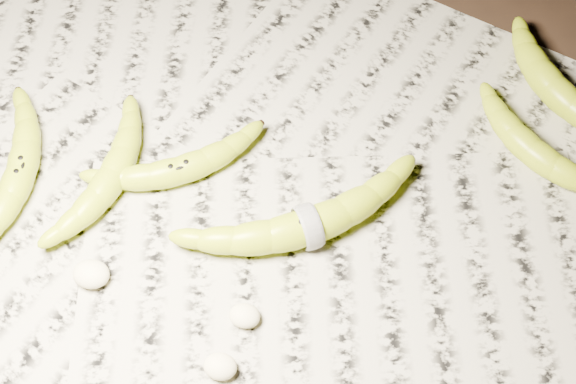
% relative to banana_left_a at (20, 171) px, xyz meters
% --- Properties ---
extents(ground, '(3.00, 3.00, 0.00)m').
position_rel_banana_left_a_xyz_m(ground, '(0.29, -0.00, -0.03)').
color(ground, black).
rests_on(ground, ground).
extents(newspaper_patch, '(0.90, 0.70, 0.01)m').
position_rel_banana_left_a_xyz_m(newspaper_patch, '(0.25, 0.02, -0.02)').
color(newspaper_patch, '#A6A28E').
rests_on(newspaper_patch, ground).
extents(banana_left_a, '(0.08, 0.20, 0.04)m').
position_rel_banana_left_a_xyz_m(banana_left_a, '(0.00, 0.00, 0.00)').
color(banana_left_a, '#B7C218').
rests_on(banana_left_a, newspaper_patch).
extents(banana_left_b, '(0.08, 0.19, 0.04)m').
position_rel_banana_left_a_xyz_m(banana_left_b, '(0.10, 0.02, 0.00)').
color(banana_left_b, '#B7C218').
rests_on(banana_left_b, newspaper_patch).
extents(banana_center, '(0.18, 0.14, 0.03)m').
position_rel_banana_left_a_xyz_m(banana_center, '(0.17, 0.04, -0.00)').
color(banana_center, '#B7C218').
rests_on(banana_center, newspaper_patch).
extents(banana_taped, '(0.24, 0.19, 0.04)m').
position_rel_banana_left_a_xyz_m(banana_taped, '(0.33, -0.00, 0.00)').
color(banana_taped, '#B7C218').
rests_on(banana_taped, newspaper_patch).
extents(banana_upper_a, '(0.17, 0.15, 0.03)m').
position_rel_banana_left_a_xyz_m(banana_upper_a, '(0.56, 0.15, -0.00)').
color(banana_upper_a, '#B7C218').
rests_on(banana_upper_a, newspaper_patch).
extents(banana_upper_b, '(0.17, 0.18, 0.04)m').
position_rel_banana_left_a_xyz_m(banana_upper_b, '(0.58, 0.25, 0.00)').
color(banana_upper_b, '#B7C218').
rests_on(banana_upper_b, newspaper_patch).
extents(measuring_tape, '(0.03, 0.05, 0.05)m').
position_rel_banana_left_a_xyz_m(measuring_tape, '(0.33, -0.00, 0.00)').
color(measuring_tape, white).
rests_on(measuring_tape, newspaper_patch).
extents(flesh_chunk_a, '(0.04, 0.03, 0.02)m').
position_rel_banana_left_a_xyz_m(flesh_chunk_a, '(0.12, -0.10, -0.01)').
color(flesh_chunk_a, beige).
rests_on(flesh_chunk_a, newspaper_patch).
extents(flesh_chunk_b, '(0.03, 0.03, 0.02)m').
position_rel_banana_left_a_xyz_m(flesh_chunk_b, '(0.28, -0.17, -0.01)').
color(flesh_chunk_b, beige).
rests_on(flesh_chunk_b, newspaper_patch).
extents(flesh_chunk_c, '(0.03, 0.03, 0.02)m').
position_rel_banana_left_a_xyz_m(flesh_chunk_c, '(0.29, -0.11, -0.01)').
color(flesh_chunk_c, beige).
rests_on(flesh_chunk_c, newspaper_patch).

